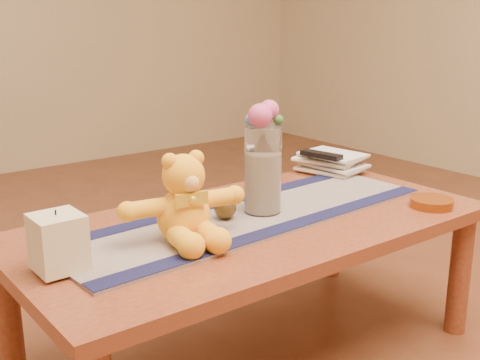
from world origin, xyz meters
TOP-DOWN VIEW (x-y plane):
  - floor at (0.00, 0.00)m, footprint 5.50×5.50m
  - coffee_table_top at (0.00, 0.00)m, footprint 1.40×0.70m
  - table_leg_fr at (0.64, -0.29)m, footprint 0.07×0.07m
  - table_leg_bl at (-0.64, 0.29)m, footprint 0.07×0.07m
  - table_leg_br at (0.64, 0.29)m, footprint 0.07×0.07m
  - persian_runner at (0.01, 0.02)m, footprint 1.22×0.41m
  - runner_border_near at (0.01, -0.12)m, footprint 1.20×0.12m
  - runner_border_far at (-0.00, 0.17)m, footprint 1.20×0.12m
  - teddy_bear at (-0.25, -0.02)m, footprint 0.37×0.32m
  - pillar_candle at (-0.59, -0.01)m, footprint 0.11×0.11m
  - candle_wick at (-0.59, -0.01)m, footprint 0.00×0.00m
  - glass_vase at (0.05, 0.03)m, footprint 0.11×0.11m
  - potpourri_fill at (0.05, 0.03)m, footprint 0.09×0.09m
  - rose_left at (0.03, 0.02)m, footprint 0.07×0.07m
  - rose_right at (0.08, 0.03)m, footprint 0.06×0.06m
  - blue_flower_back at (0.06, 0.06)m, footprint 0.04×0.04m
  - blue_flower_side at (0.02, 0.05)m, footprint 0.04×0.04m
  - leaf_sprig at (0.09, 0.01)m, footprint 0.03×0.03m
  - bronze_ball at (-0.07, 0.04)m, footprint 0.08×0.08m
  - book_bottom at (0.49, 0.23)m, footprint 0.22×0.26m
  - book_lower at (0.50, 0.23)m, footprint 0.19×0.24m
  - book_upper at (0.49, 0.23)m, footprint 0.22×0.26m
  - book_top at (0.50, 0.23)m, footprint 0.19×0.24m
  - tv_remote at (0.49, 0.22)m, footprint 0.08×0.17m
  - amber_dish at (0.52, -0.24)m, footprint 0.18×0.18m

SIDE VIEW (x-z plane):
  - floor at x=0.00m, z-range 0.00..0.00m
  - table_leg_fr at x=0.64m, z-range 0.00..0.41m
  - table_leg_bl at x=-0.64m, z-range 0.00..0.41m
  - table_leg_br at x=0.64m, z-range 0.00..0.41m
  - coffee_table_top at x=0.00m, z-range 0.41..0.45m
  - persian_runner at x=0.01m, z-range 0.45..0.46m
  - runner_border_near at x=0.01m, z-range 0.46..0.46m
  - runner_border_far at x=0.00m, z-range 0.46..0.46m
  - book_bottom at x=0.49m, z-range 0.45..0.47m
  - amber_dish at x=0.52m, z-range 0.45..0.48m
  - book_lower at x=0.50m, z-range 0.47..0.49m
  - bronze_ball at x=-0.07m, z-range 0.46..0.52m
  - book_upper at x=0.49m, z-range 0.49..0.51m
  - book_top at x=0.50m, z-range 0.51..0.53m
  - pillar_candle at x=-0.59m, z-range 0.46..0.59m
  - tv_remote at x=0.49m, z-range 0.53..0.54m
  - potpourri_fill at x=0.05m, z-range 0.46..0.64m
  - teddy_bear at x=-0.25m, z-range 0.46..0.68m
  - glass_vase at x=0.05m, z-range 0.46..0.72m
  - candle_wick at x=-0.59m, z-range 0.59..0.60m
  - leaf_sprig at x=0.09m, z-range 0.72..0.75m
  - blue_flower_side at x=0.02m, z-range 0.72..0.76m
  - blue_flower_back at x=0.06m, z-range 0.72..0.77m
  - rose_left at x=0.03m, z-range 0.72..0.79m
  - rose_right at x=0.08m, z-range 0.73..0.79m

